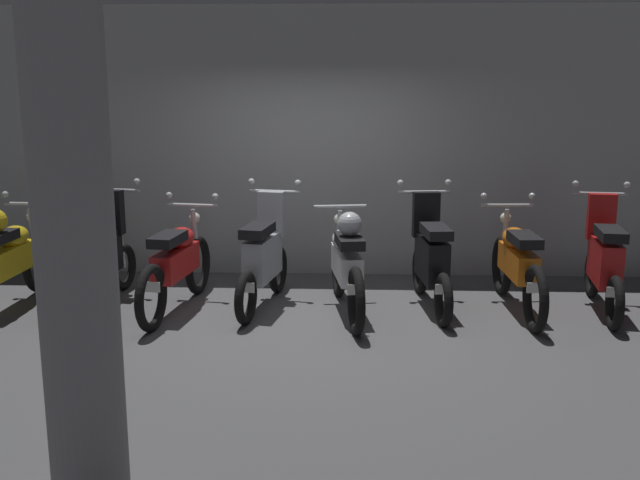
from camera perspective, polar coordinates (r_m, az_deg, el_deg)
The scene contains 11 objects.
ground_plane at distance 7.54m, azimuth -1.39°, elevation -6.23°, with size 80.00×80.00×0.00m, color #4C4C4F.
back_wall at distance 9.25m, azimuth -0.56°, elevation 7.29°, with size 16.00×0.30×3.18m, color #9EA0A3.
motorbike_slot_0 at distance 8.51m, azimuth -22.23°, elevation -1.31°, with size 0.59×1.95×1.15m.
motorbike_slot_1 at distance 8.38m, azimuth -16.15°, elevation -1.08°, with size 0.58×1.67×1.29m.
motorbike_slot_2 at distance 7.96m, azimuth -10.64°, elevation -1.75°, with size 0.58×1.94×1.15m.
motorbike_slot_3 at distance 7.97m, azimuth -4.22°, elevation -1.29°, with size 0.58×1.67×1.29m.
motorbike_slot_4 at distance 7.73m, azimuth 2.00°, elevation -1.72°, with size 0.56×1.94×1.08m.
motorbike_slot_5 at distance 7.99m, azimuth 8.27°, elevation -1.37°, with size 0.59×1.68×1.29m.
motorbike_slot_6 at distance 8.07m, azimuth 14.52°, elevation -1.75°, with size 0.59×1.95×1.15m.
motorbike_slot_7 at distance 8.32m, azimuth 20.44°, elevation -1.48°, with size 0.59×1.68×1.29m.
support_pillar at distance 4.15m, azimuth -17.87°, elevation 0.50°, with size 0.42×0.42×3.18m, color gray.
Camera 1 is at (0.50, -7.13, 2.39)m, focal length 42.89 mm.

